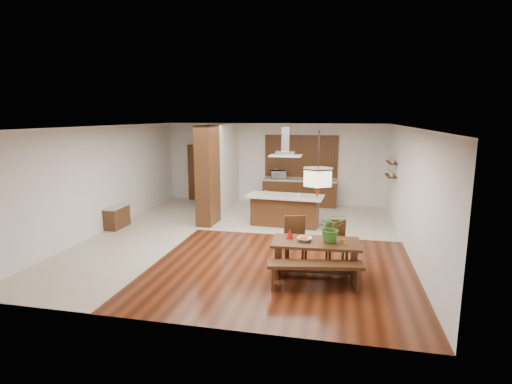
% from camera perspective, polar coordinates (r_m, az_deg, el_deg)
% --- Properties ---
extents(room_shell, '(9.00, 9.04, 2.92)m').
position_cam_1_polar(room_shell, '(10.14, -1.66, 4.58)').
color(room_shell, '#37160A').
rests_on(room_shell, ground).
extents(tile_hallway, '(2.50, 9.00, 0.01)m').
position_cam_1_polar(tile_hallway, '(11.50, -15.10, -5.50)').
color(tile_hallway, beige).
rests_on(tile_hallway, ground).
extents(tile_kitchen, '(5.50, 4.00, 0.01)m').
position_cam_1_polar(tile_kitchen, '(12.74, 6.55, -3.60)').
color(tile_kitchen, beige).
rests_on(tile_kitchen, ground).
extents(soffit_band, '(8.00, 9.00, 0.02)m').
position_cam_1_polar(soffit_band, '(10.08, -1.69, 9.23)').
color(soffit_band, '#3A1E0E').
rests_on(soffit_band, room_shell).
extents(partition_pier, '(0.45, 1.00, 2.90)m').
position_cam_1_polar(partition_pier, '(11.75, -6.91, 2.36)').
color(partition_pier, '#321C0D').
rests_on(partition_pier, ground).
extents(partition_stub, '(0.18, 2.40, 2.90)m').
position_cam_1_polar(partition_stub, '(13.74, -4.07, 3.64)').
color(partition_stub, silver).
rests_on(partition_stub, ground).
extents(hallway_console, '(0.37, 0.88, 0.63)m').
position_cam_1_polar(hallway_console, '(12.10, -19.23, -3.41)').
color(hallway_console, '#321C0D').
rests_on(hallway_console, ground).
extents(hallway_doorway, '(1.10, 0.20, 2.10)m').
position_cam_1_polar(hallway_doorway, '(15.22, -7.62, 2.75)').
color(hallway_doorway, '#321C0D').
rests_on(hallway_doorway, ground).
extents(rear_counter, '(2.60, 0.62, 0.95)m').
position_cam_1_polar(rear_counter, '(14.32, 6.26, -0.06)').
color(rear_counter, '#321C0D').
rests_on(rear_counter, ground).
extents(kitchen_window, '(2.60, 0.08, 1.50)m').
position_cam_1_polar(kitchen_window, '(14.39, 6.47, 5.12)').
color(kitchen_window, olive).
rests_on(kitchen_window, room_shell).
extents(shelf_lower, '(0.26, 0.90, 0.04)m').
position_cam_1_polar(shelf_lower, '(12.60, 18.68, 2.21)').
color(shelf_lower, '#321C0D').
rests_on(shelf_lower, room_shell).
extents(shelf_upper, '(0.26, 0.90, 0.04)m').
position_cam_1_polar(shelf_upper, '(12.55, 18.79, 4.01)').
color(shelf_upper, '#321C0D').
rests_on(shelf_upper, room_shell).
extents(dining_table, '(1.77, 0.95, 0.72)m').
position_cam_1_polar(dining_table, '(8.12, 8.53, -8.24)').
color(dining_table, '#321C0D').
rests_on(dining_table, ground).
extents(dining_bench, '(1.81, 0.68, 0.50)m').
position_cam_1_polar(dining_bench, '(7.64, 8.40, -11.75)').
color(dining_bench, '#321C0D').
rests_on(dining_bench, ground).
extents(dining_chair_left, '(0.56, 0.56, 1.04)m').
position_cam_1_polar(dining_chair_left, '(8.64, 5.70, -7.06)').
color(dining_chair_left, '#321C0D').
rests_on(dining_chair_left, ground).
extents(dining_chair_right, '(0.52, 0.52, 0.99)m').
position_cam_1_polar(dining_chair_right, '(8.64, 11.46, -7.38)').
color(dining_chair_right, '#321C0D').
rests_on(dining_chair_right, ground).
extents(pendant_lantern, '(0.64, 0.64, 1.31)m').
position_cam_1_polar(pendant_lantern, '(7.74, 8.89, 3.86)').
color(pendant_lantern, beige).
rests_on(pendant_lantern, room_shell).
extents(foliage_plant, '(0.66, 0.62, 0.58)m').
position_cam_1_polar(foliage_plant, '(8.00, 10.66, -5.00)').
color(foliage_plant, '#366E24').
rests_on(foliage_plant, dining_table).
extents(fruit_bowl, '(0.35, 0.35, 0.07)m').
position_cam_1_polar(fruit_bowl, '(8.04, 6.92, -6.70)').
color(fruit_bowl, beige).
rests_on(fruit_bowl, dining_table).
extents(napkin_cone, '(0.16, 0.16, 0.22)m').
position_cam_1_polar(napkin_cone, '(8.14, 4.86, -5.90)').
color(napkin_cone, '#A40E0B').
rests_on(napkin_cone, dining_table).
extents(gold_ornament, '(0.09, 0.09, 0.10)m').
position_cam_1_polar(gold_ornament, '(7.96, 12.38, -6.93)').
color(gold_ornament, gold).
rests_on(gold_ornament, dining_table).
extents(kitchen_island, '(2.26, 1.11, 0.91)m').
position_cam_1_polar(kitchen_island, '(11.68, 4.15, -2.57)').
color(kitchen_island, '#321C0D').
rests_on(kitchen_island, ground).
extents(range_hood, '(0.90, 0.55, 0.87)m').
position_cam_1_polar(range_hood, '(11.38, 4.29, 7.28)').
color(range_hood, silver).
rests_on(range_hood, room_shell).
extents(island_cup, '(0.12, 0.12, 0.09)m').
position_cam_1_polar(island_cup, '(11.45, 6.16, -0.38)').
color(island_cup, white).
rests_on(island_cup, kitchen_island).
extents(microwave, '(0.60, 0.48, 0.29)m').
position_cam_1_polar(microwave, '(14.34, 3.23, 2.52)').
color(microwave, silver).
rests_on(microwave, rear_counter).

